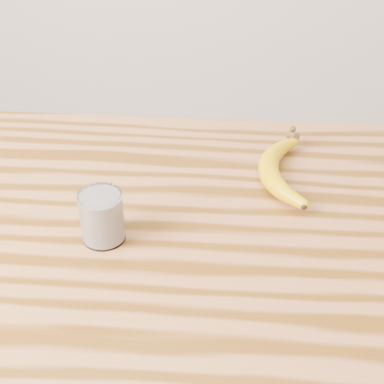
{
  "coord_description": "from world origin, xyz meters",
  "views": [
    {
      "loc": [
        0.15,
        -0.71,
        1.47
      ],
      "look_at": [
        0.09,
        0.06,
        0.93
      ],
      "focal_mm": 50.0,
      "sensor_mm": 36.0,
      "label": 1
    }
  ],
  "objects": [
    {
      "name": "smoothie_glass",
      "position": [
        -0.04,
        -0.04,
        0.94
      ],
      "size": [
        0.07,
        0.07,
        0.09
      ],
      "color": "white",
      "rests_on": "table"
    },
    {
      "name": "banana",
      "position": [
        0.23,
        0.16,
        0.92
      ],
      "size": [
        0.12,
        0.33,
        0.04
      ],
      "primitive_type": null,
      "rotation": [
        0.0,
        0.0,
        0.01
      ],
      "color": "#C89B00",
      "rests_on": "table"
    },
    {
      "name": "table",
      "position": [
        0.0,
        0.0,
        0.77
      ],
      "size": [
        1.2,
        0.8,
        0.9
      ],
      "color": "#995F33",
      "rests_on": "ground"
    }
  ]
}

